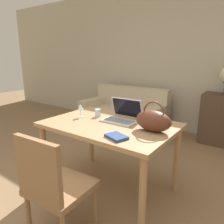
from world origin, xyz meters
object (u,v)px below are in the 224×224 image
laptop (123,115)px  wine_glass (80,108)px  handbag (153,121)px  drinking_glass (98,113)px  chair (53,184)px  couch (124,116)px

laptop → wine_glass: bearing=-158.9°
handbag → drinking_glass: bearing=173.5°
chair → drinking_glass: (-0.31, 0.91, 0.31)m
laptop → drinking_glass: size_ratio=4.23×
laptop → wine_glass: (-0.45, -0.17, 0.05)m
chair → laptop: bearing=86.9°
chair → wine_glass: (-0.45, 0.78, 0.37)m
couch → wine_glass: bearing=-72.9°
chair → wine_glass: 0.97m
drinking_glass → handbag: 0.72m
chair → couch: chair is taller
wine_glass → handbag: (0.85, 0.05, -0.01)m
chair → couch: 2.72m
wine_glass → handbag: size_ratio=0.45×
couch → handbag: bearing=-50.8°
chair → wine_glass: wine_glass is taller
couch → drinking_glass: drinking_glass is taller
chair → handbag: bearing=61.0°
drinking_glass → wine_glass: size_ratio=0.58×
chair → laptop: size_ratio=2.46×
wine_glass → chair: bearing=-60.2°
laptop → drinking_glass: (-0.31, -0.04, -0.02)m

